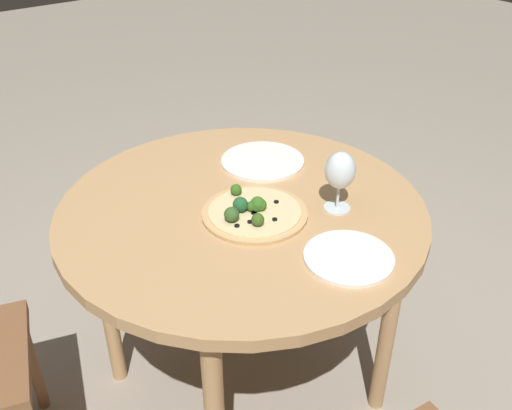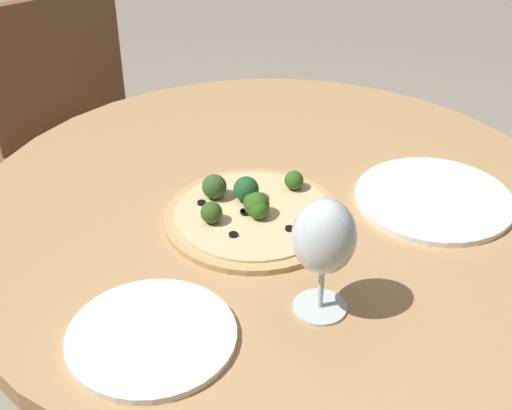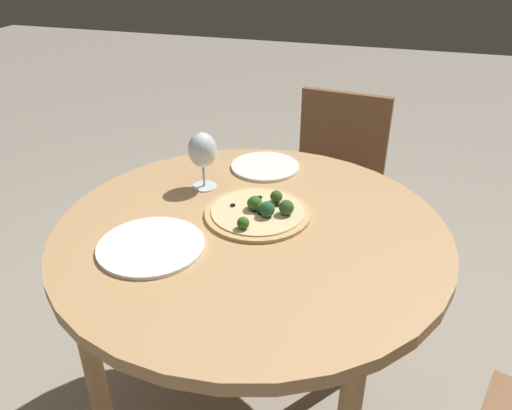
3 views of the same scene
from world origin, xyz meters
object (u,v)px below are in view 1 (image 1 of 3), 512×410
(pizza, at_px, (254,211))
(wine_glass, at_px, (340,171))
(plate_near, at_px, (349,257))
(plate_far, at_px, (263,161))

(pizza, height_order, wine_glass, wine_glass)
(pizza, bearing_deg, plate_near, 102.46)
(pizza, xyz_separation_m, wine_glass, (-0.20, 0.11, 0.10))
(pizza, distance_m, plate_near, 0.30)
(wine_glass, height_order, plate_near, wine_glass)
(pizza, bearing_deg, wine_glass, 150.89)
(pizza, distance_m, wine_glass, 0.25)
(wine_glass, bearing_deg, plate_far, -90.46)
(wine_glass, bearing_deg, pizza, -29.11)
(pizza, xyz_separation_m, plate_far, (-0.21, -0.23, -0.01))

